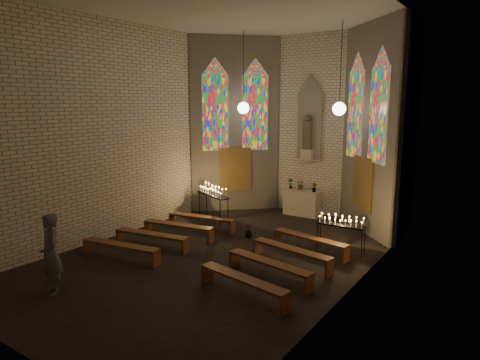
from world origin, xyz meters
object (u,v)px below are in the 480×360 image
altar (302,203)px  votive_stand_left (213,192)px  aisle_flower_pot (249,230)px  votive_stand_right (341,223)px  visitor (51,254)px

altar → votive_stand_left: (-2.41, -2.63, 0.59)m
aisle_flower_pot → votive_stand_left: bearing=157.1°
altar → votive_stand_right: size_ratio=0.96×
visitor → aisle_flower_pot: bearing=94.8°
altar → aisle_flower_pot: (-0.22, -3.56, -0.27)m
votive_stand_left → votive_stand_right: (5.24, -0.60, -0.18)m
visitor → altar: bearing=98.5°
altar → votive_stand_left: bearing=-132.4°
votive_stand_left → visitor: visitor is taller
altar → aisle_flower_pot: 3.57m
aisle_flower_pot → votive_stand_left: (-2.19, 0.92, 0.86)m
altar → votive_stand_right: (2.84, -3.23, 0.41)m
altar → visitor: bearing=-100.1°
votive_stand_left → visitor: (0.69, -7.03, -0.14)m
votive_stand_left → votive_stand_right: votive_stand_left is taller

